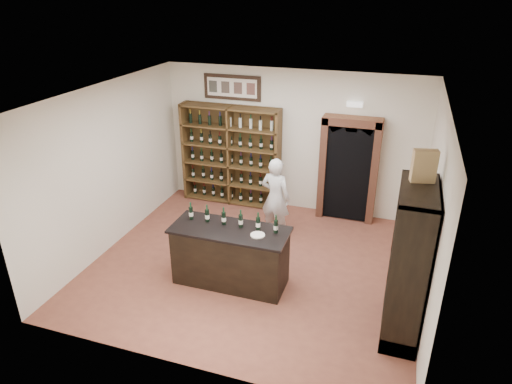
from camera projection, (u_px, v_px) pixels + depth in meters
The scene contains 20 objects.
floor at pixel (254, 264), 8.05m from camera, with size 5.50×5.50×0.00m, color brown.
ceiling at pixel (254, 95), 6.80m from camera, with size 5.50×5.50×0.00m, color white.
wall_back at pixel (291, 141), 9.58m from camera, with size 5.50×0.04×3.00m, color silver.
wall_left at pixel (109, 167), 8.21m from camera, with size 0.04×5.00×3.00m, color silver.
wall_right at pixel (432, 211), 6.64m from camera, with size 0.04×5.00×3.00m, color silver.
wine_shelf at pixel (231, 155), 9.98m from camera, with size 2.20×0.38×2.20m.
framed_picture at pixel (232, 87), 9.49m from camera, with size 1.25×0.04×0.52m, color black.
arched_doorway at pixel (349, 167), 9.23m from camera, with size 1.17×0.35×2.17m.
emergency_light at pixel (355, 104), 8.78m from camera, with size 0.30×0.10×0.10m, color white.
tasting_counter at pixel (230, 256), 7.38m from camera, with size 1.88×0.78×1.00m.
counter_bottle_0 at pixel (191, 213), 7.43m from camera, with size 0.07×0.07×0.30m.
counter_bottle_1 at pixel (207, 216), 7.35m from camera, with size 0.07×0.07×0.30m.
counter_bottle_2 at pixel (224, 218), 7.27m from camera, with size 0.07×0.07×0.30m.
counter_bottle_3 at pixel (241, 221), 7.19m from camera, with size 0.07×0.07×0.30m.
counter_bottle_4 at pixel (258, 224), 7.10m from camera, with size 0.07×0.07×0.30m.
counter_bottle_5 at pixel (276, 226), 7.02m from camera, with size 0.07×0.07×0.30m.
side_cabinet at pixel (408, 285), 6.24m from camera, with size 0.48×1.20×2.20m.
shopkeeper at pixel (275, 198), 8.68m from camera, with size 0.58×0.38×1.60m, color silver.
plate at pixel (258, 235), 6.98m from camera, with size 0.22×0.22×0.02m, color white.
wine_crate at pixel (424, 166), 5.76m from camera, with size 0.30×0.13×0.43m, color tan.
Camera 1 is at (2.16, -6.44, 4.50)m, focal length 32.00 mm.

